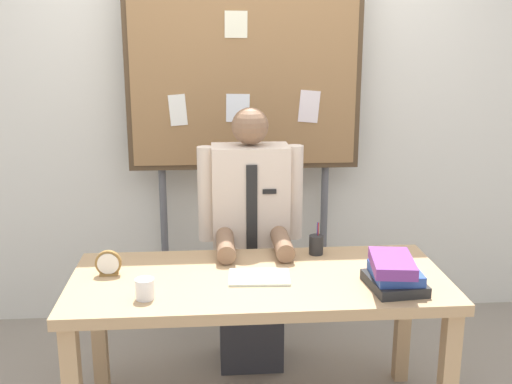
{
  "coord_description": "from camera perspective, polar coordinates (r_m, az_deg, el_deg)",
  "views": [
    {
      "loc": [
        -0.21,
        -2.57,
        1.8
      ],
      "look_at": [
        0.0,
        0.17,
        1.09
      ],
      "focal_mm": 43.22,
      "sensor_mm": 36.0,
      "label": 1
    }
  ],
  "objects": [
    {
      "name": "person",
      "position": [
        3.32,
        -0.51,
        -5.42
      ],
      "size": [
        0.55,
        0.56,
        1.43
      ],
      "color": "#2D2D33",
      "rests_on": "ground_plane"
    },
    {
      "name": "coffee_mug",
      "position": [
        2.59,
        -10.25,
        -8.82
      ],
      "size": [
        0.08,
        0.08,
        0.09
      ],
      "primitive_type": "cylinder",
      "color": "white",
      "rests_on": "desk"
    },
    {
      "name": "bulletin_board",
      "position": [
        3.6,
        -1.09,
        11.07
      ],
      "size": [
        1.36,
        0.09,
        2.21
      ],
      "color": "#4C3823",
      "rests_on": "ground_plane"
    },
    {
      "name": "desk_clock",
      "position": [
        2.86,
        -13.5,
        -6.51
      ],
      "size": [
        0.12,
        0.04,
        0.12
      ],
      "color": "olive",
      "rests_on": "desk"
    },
    {
      "name": "book_stack",
      "position": [
        2.71,
        12.65,
        -7.35
      ],
      "size": [
        0.24,
        0.3,
        0.14
      ],
      "color": "#262626",
      "rests_on": "desk"
    },
    {
      "name": "open_notebook",
      "position": [
        2.77,
        0.35,
        -7.89
      ],
      "size": [
        0.28,
        0.2,
        0.01
      ],
      "primitive_type": "cube",
      "rotation": [
        0.0,
        0.0,
        -0.06
      ],
      "color": "silver",
      "rests_on": "desk"
    },
    {
      "name": "pen_holder",
      "position": [
        3.06,
        5.59,
        -4.86
      ],
      "size": [
        0.07,
        0.07,
        0.16
      ],
      "color": "#262626",
      "rests_on": "desk"
    },
    {
      "name": "back_wall",
      "position": [
        3.83,
        -1.25,
        7.86
      ],
      "size": [
        6.4,
        0.08,
        2.7
      ],
      "primitive_type": "cube",
      "color": "silver",
      "rests_on": "ground_plane"
    },
    {
      "name": "desk",
      "position": [
        2.82,
        0.27,
        -9.55
      ],
      "size": [
        1.68,
        0.73,
        0.74
      ],
      "color": "tan",
      "rests_on": "ground_plane"
    }
  ]
}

